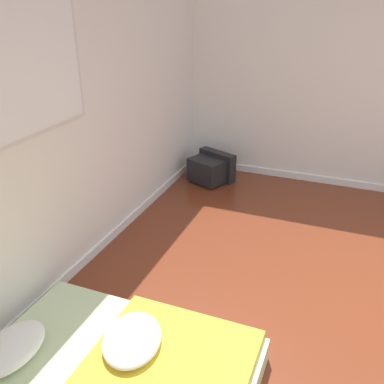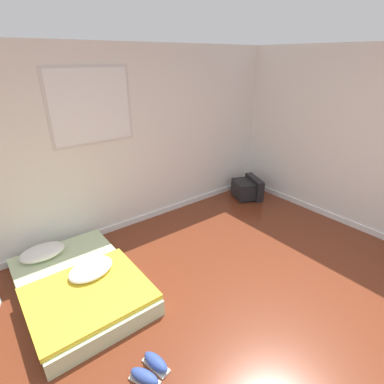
# 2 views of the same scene
# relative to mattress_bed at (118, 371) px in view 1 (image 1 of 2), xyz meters

# --- Properties ---
(wall_back) EXTENTS (8.09, 0.08, 2.60)m
(wall_back) POSITION_rel_mattress_bed_xyz_m (0.99, 1.03, 1.17)
(wall_back) COLOR white
(wall_back) RESTS_ON ground_plane
(mattress_bed) EXTENTS (1.16, 1.75, 0.33)m
(mattress_bed) POSITION_rel_mattress_bed_xyz_m (0.00, 0.00, 0.00)
(mattress_bed) COLOR beige
(mattress_bed) RESTS_ON ground_plane
(crt_tv) EXTENTS (0.59, 0.62, 0.38)m
(crt_tv) POSITION_rel_mattress_bed_xyz_m (3.34, 0.54, 0.06)
(crt_tv) COLOR black
(crt_tv) RESTS_ON ground_plane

